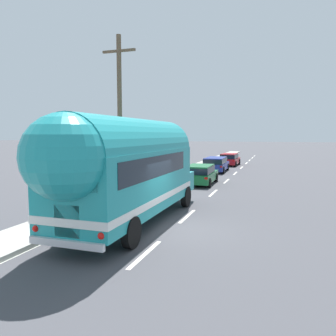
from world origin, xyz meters
TOP-DOWN VIEW (x-y plane):
  - ground_plane at (0.00, 0.00)m, footprint 300.00×300.00m
  - lane_markings at (-2.46, 13.08)m, footprint 3.62×80.00m
  - sidewalk_slab at (-4.49, 10.00)m, footprint 2.00×90.00m
  - utility_pole at (-4.19, 4.15)m, footprint 1.80×0.24m
  - painted_bus at (-1.75, -0.18)m, footprint 2.64×10.75m
  - car_lead at (-1.52, 11.13)m, footprint 1.99×4.36m
  - car_second at (-1.88, 19.22)m, footprint 2.03×4.63m
  - car_third at (-1.52, 25.88)m, footprint 1.97×4.30m

SIDE VIEW (x-z plane):
  - ground_plane at x=0.00m, z-range 0.00..0.00m
  - lane_markings at x=-2.46m, z-range 0.00..0.01m
  - sidewalk_slab at x=-4.49m, z-range 0.00..0.15m
  - car_third at x=-1.52m, z-range 0.09..1.46m
  - car_lead at x=-1.52m, z-range 0.10..1.47m
  - car_second at x=-1.88m, z-range 0.11..1.48m
  - painted_bus at x=-1.75m, z-range 0.24..4.37m
  - utility_pole at x=-4.19m, z-range 0.17..8.67m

